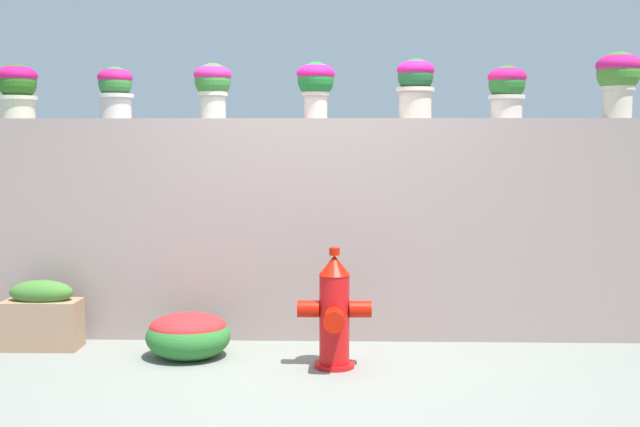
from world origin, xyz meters
The scene contains 12 objects.
ground_plane centered at (0.00, 0.00, 0.00)m, with size 24.00×24.00×0.00m, color gray.
stone_wall centered at (0.00, 0.99, 0.85)m, with size 5.13×0.36×1.70m, color gray.
potted_plant_0 centered at (-2.31, 1.01, 1.95)m, with size 0.31×0.31×0.43m.
potted_plant_1 centered at (-1.53, 0.96, 1.93)m, with size 0.28×0.28×0.40m.
potted_plant_2 centered at (-0.78, 0.96, 1.96)m, with size 0.29×0.29×0.42m.
potted_plant_3 centered at (0.01, 0.95, 1.97)m, with size 0.29×0.29×0.43m.
potted_plant_4 centered at (0.77, 0.99, 1.96)m, with size 0.29×0.29×0.46m.
potted_plant_5 centered at (1.47, 1.01, 1.94)m, with size 0.29×0.29×0.41m.
potted_plant_6 centered at (2.29, 0.95, 2.01)m, with size 0.33×0.33×0.50m.
fire_hydrant centered at (0.16, 0.12, 0.37)m, with size 0.50×0.40×0.81m.
flower_bush_left centered at (-0.87, 0.34, 0.17)m, with size 0.60×0.54×0.33m.
planter_box centered at (-1.99, 0.54, 0.24)m, with size 0.55×0.25×0.51m.
Camera 1 is at (0.20, -5.01, 1.52)m, focal length 43.62 mm.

